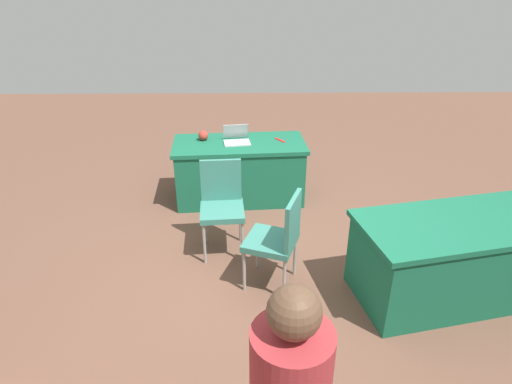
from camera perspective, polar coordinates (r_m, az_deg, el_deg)
ground_plane at (r=4.32m, az=1.67°, el=-11.21°), size 14.40×14.40×0.00m
table_foreground at (r=5.59m, az=-2.14°, el=2.82°), size 1.69×0.88×0.76m
table_mid_left at (r=4.32m, az=24.81°, el=-7.81°), size 1.96×1.19×0.76m
chair_near_front at (r=4.47m, az=-4.49°, el=-1.25°), size 0.47×0.47×0.97m
chair_tucked_right at (r=3.95m, az=2.95°, el=-5.76°), size 0.56×0.56×0.94m
laptop_silver at (r=5.45m, az=-2.56°, el=6.92°), size 0.35×0.33×0.21m
yarn_ball at (r=5.54m, az=-6.90°, el=7.35°), size 0.13×0.13×0.13m
scissors_red at (r=5.52m, az=3.17°, el=6.80°), size 0.13×0.17×0.01m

